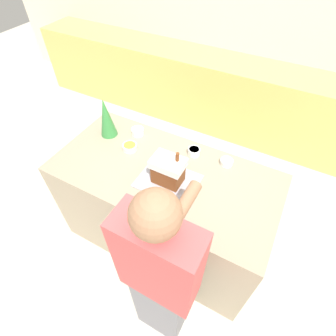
{
  "coord_description": "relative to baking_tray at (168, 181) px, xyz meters",
  "views": [
    {
      "loc": [
        0.64,
        -1.12,
        2.35
      ],
      "look_at": [
        0.04,
        0.0,
        0.99
      ],
      "focal_mm": 28.0,
      "sensor_mm": 36.0,
      "label": 1
    }
  ],
  "objects": [
    {
      "name": "person",
      "position": [
        0.27,
        -0.6,
        -0.1
      ],
      "size": [
        0.43,
        0.53,
        1.62
      ],
      "color": "slate",
      "rests_on": "ground_plane"
    },
    {
      "name": "back_cabinet_block",
      "position": [
        -0.07,
        1.99,
        -0.46
      ],
      "size": [
        6.0,
        0.6,
        0.94
      ],
      "color": "#DBBC60",
      "rests_on": "ground_plane"
    },
    {
      "name": "ground_plane",
      "position": [
        -0.07,
        0.06,
        -0.93
      ],
      "size": [
        12.0,
        12.0,
        0.0
      ],
      "primitive_type": "plane",
      "color": "beige"
    },
    {
      "name": "candy_bowl_center_rear",
      "position": [
        -0.43,
        0.15,
        0.02
      ],
      "size": [
        0.12,
        0.12,
        0.05
      ],
      "color": "silver",
      "rests_on": "kitchen_island"
    },
    {
      "name": "gingerbread_house",
      "position": [
        0.0,
        0.0,
        0.11
      ],
      "size": [
        0.22,
        0.16,
        0.27
      ],
      "color": "brown",
      "rests_on": "baking_tray"
    },
    {
      "name": "baking_tray",
      "position": [
        0.0,
        0.0,
        0.0
      ],
      "size": [
        0.42,
        0.33,
        0.01
      ],
      "color": "#9E9EA8",
      "rests_on": "kitchen_island"
    },
    {
      "name": "candy_bowl_near_tray_left",
      "position": [
        -0.47,
        0.34,
        0.03
      ],
      "size": [
        0.1,
        0.1,
        0.05
      ],
      "color": "white",
      "rests_on": "kitchen_island"
    },
    {
      "name": "kitchen_island",
      "position": [
        -0.07,
        0.06,
        -0.47
      ],
      "size": [
        1.69,
        0.83,
        0.93
      ],
      "color": "gray",
      "rests_on": "ground_plane"
    },
    {
      "name": "wall_back",
      "position": [
        -0.07,
        2.32,
        0.37
      ],
      "size": [
        8.0,
        0.05,
        2.6
      ],
      "color": "beige",
      "rests_on": "ground_plane"
    },
    {
      "name": "decorative_tree",
      "position": [
        -0.69,
        0.23,
        0.17
      ],
      "size": [
        0.14,
        0.14,
        0.34
      ],
      "color": "#33843D",
      "rests_on": "kitchen_island"
    },
    {
      "name": "candy_bowl_front_corner",
      "position": [
        0.04,
        0.34,
        0.03
      ],
      "size": [
        0.1,
        0.1,
        0.05
      ],
      "color": "white",
      "rests_on": "kitchen_island"
    },
    {
      "name": "candy_bowl_beside_tree",
      "position": [
        0.31,
        0.36,
        0.02
      ],
      "size": [
        0.1,
        0.1,
        0.04
      ],
      "color": "white",
      "rests_on": "kitchen_island"
    }
  ]
}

